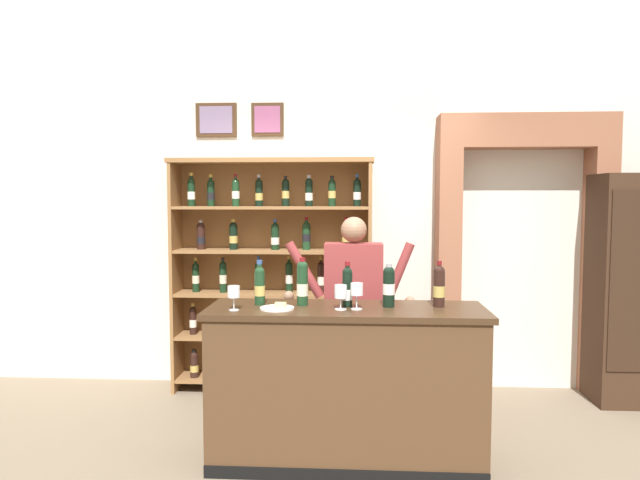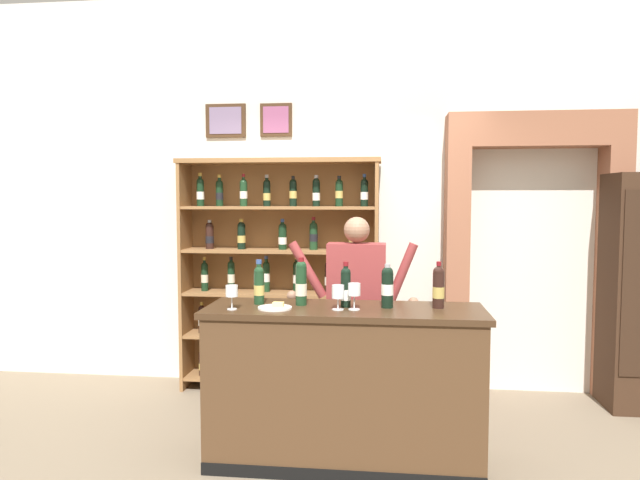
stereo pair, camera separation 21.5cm
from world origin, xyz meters
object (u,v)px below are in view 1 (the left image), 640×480
object	(u,v)px
shopkeeper	(353,297)
cheese_plate	(278,308)
tasting_bottle_rosso	(260,285)
wine_glass_left	(341,293)
tasting_counter	(346,385)
wine_glass_right	(357,291)
wine_shelf	(273,269)
tasting_bottle_grappa	(439,286)
tasting_bottle_riserva	(347,286)
tasting_bottle_bianco	(302,282)
tasting_bottle_super_tuscan	(389,285)
wine_glass_center	(234,293)

from	to	relation	value
shopkeeper	cheese_plate	xyz separation A→B (m)	(-0.48, -0.72, 0.05)
tasting_bottle_rosso	wine_glass_left	world-z (taller)	tasting_bottle_rosso
tasting_counter	wine_glass_left	distance (m)	0.63
shopkeeper	wine_glass_right	world-z (taller)	shopkeeper
wine_shelf	tasting_counter	world-z (taller)	wine_shelf
tasting_bottle_grappa	tasting_bottle_riserva	bearing A→B (deg)	-176.86
wine_shelf	tasting_counter	distance (m)	1.68
wine_glass_left	tasting_bottle_riserva	bearing A→B (deg)	68.97
cheese_plate	wine_shelf	bearing A→B (deg)	99.48
wine_glass_left	tasting_bottle_bianco	bearing A→B (deg)	152.27
tasting_bottle_riserva	tasting_bottle_super_tuscan	world-z (taller)	tasting_bottle_riserva
wine_shelf	wine_glass_right	bearing A→B (deg)	-62.87
shopkeeper	tasting_bottle_bianco	distance (m)	0.69
tasting_bottle_bianco	wine_glass_left	world-z (taller)	tasting_bottle_bianco
tasting_counter	tasting_bottle_riserva	xyz separation A→B (m)	(0.01, 0.03, 0.65)
tasting_counter	wine_glass_right	world-z (taller)	wine_glass_right
shopkeeper	tasting_bottle_grappa	xyz separation A→B (m)	(0.56, -0.57, 0.18)
tasting_bottle_riserva	wine_glass_center	world-z (taller)	tasting_bottle_riserva
tasting_bottle_riserva	wine_glass_center	bearing A→B (deg)	-166.27
tasting_bottle_super_tuscan	tasting_bottle_grappa	distance (m)	0.33
tasting_bottle_grappa	wine_glass_center	size ratio (longest dim) A/B	1.93
wine_shelf	tasting_counter	xyz separation A→B (m)	(0.69, -1.41, -0.59)
tasting_bottle_bianco	cheese_plate	size ratio (longest dim) A/B	1.45
tasting_bottle_bianco	wine_glass_center	xyz separation A→B (m)	(-0.42, -0.20, -0.04)
tasting_bottle_super_tuscan	tasting_bottle_bianco	bearing A→B (deg)	177.67
wine_glass_center	wine_glass_left	bearing A→B (deg)	5.69
cheese_plate	tasting_bottle_grappa	bearing A→B (deg)	8.24
tasting_bottle_super_tuscan	cheese_plate	bearing A→B (deg)	-170.27
tasting_bottle_super_tuscan	wine_glass_left	xyz separation A→B (m)	(-0.31, -0.11, -0.03)
tasting_bottle_rosso	shopkeeper	bearing A→B (deg)	42.64
tasting_counter	wine_glass_right	bearing A→B (deg)	-41.53
tasting_bottle_rosso	wine_glass_center	size ratio (longest dim) A/B	1.91
wine_shelf	tasting_bottle_riserva	bearing A→B (deg)	-63.30
tasting_bottle_rosso	tasting_bottle_riserva	distance (m)	0.58
shopkeeper	wine_glass_right	bearing A→B (deg)	-88.02
wine_shelf	wine_glass_center	world-z (taller)	wine_shelf
wine_shelf	shopkeeper	world-z (taller)	wine_shelf
shopkeeper	tasting_bottle_riserva	size ratio (longest dim) A/B	5.38
wine_glass_left	wine_glass_center	xyz separation A→B (m)	(-0.67, -0.07, 0.01)
tasting_bottle_riserva	tasting_bottle_grappa	xyz separation A→B (m)	(0.60, 0.03, 0.01)
wine_glass_right	cheese_plate	bearing A→B (deg)	-177.17
wine_glass_left	tasting_bottle_super_tuscan	bearing A→B (deg)	19.77
tasting_bottle_rosso	tasting_bottle_super_tuscan	bearing A→B (deg)	-1.90
cheese_plate	tasting_bottle_super_tuscan	bearing A→B (deg)	9.73
tasting_bottle_bianco	tasting_bottle_grappa	size ratio (longest dim) A/B	1.05
wine_shelf	tasting_bottle_rosso	world-z (taller)	wine_shelf
shopkeeper	tasting_counter	bearing A→B (deg)	-93.92
wine_shelf	tasting_bottle_bianco	size ratio (longest dim) A/B	6.57
tasting_bottle_rosso	cheese_plate	size ratio (longest dim) A/B	1.36
tasting_bottle_super_tuscan	wine_glass_right	distance (m)	0.23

